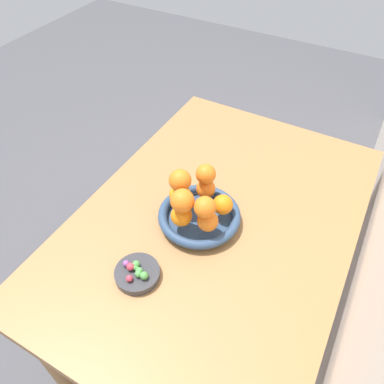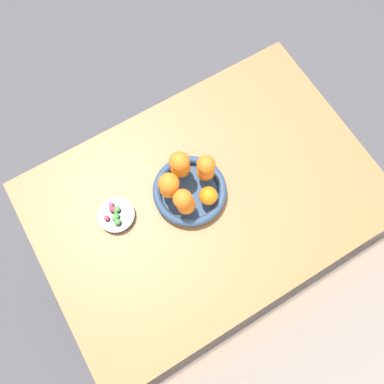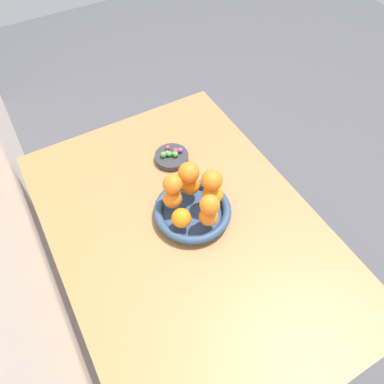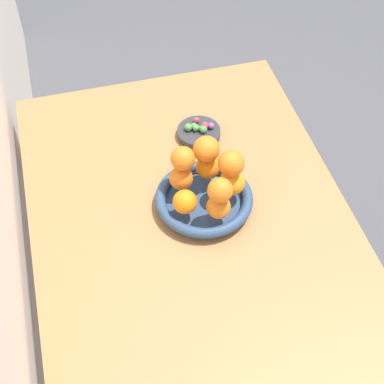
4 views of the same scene
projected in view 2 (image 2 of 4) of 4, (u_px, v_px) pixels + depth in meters
ground_plane at (201, 239)px, 1.92m from camera, size 6.00×6.00×0.00m
wall_back at (355, 322)px, 0.61m from camera, size 4.00×0.05×2.50m
dining_table at (205, 204)px, 1.29m from camera, size 1.10×0.76×0.74m
fruit_bowl at (190, 191)px, 1.19m from camera, size 0.24×0.24×0.04m
candy_dish at (117, 215)px, 1.18m from camera, size 0.12×0.12×0.02m
orange_0 at (180, 168)px, 1.17m from camera, size 0.06×0.06×0.06m
orange_1 at (169, 189)px, 1.15m from camera, size 0.06×0.06×0.06m
orange_2 at (186, 205)px, 1.13m from camera, size 0.06×0.06×0.06m
orange_3 at (208, 196)px, 1.14m from camera, size 0.06×0.06×0.06m
orange_4 at (206, 172)px, 1.16m from camera, size 0.06×0.06×0.06m
orange_5 at (169, 183)px, 1.09m from camera, size 0.06×0.06×0.06m
orange_6 at (182, 199)px, 1.08m from camera, size 0.06×0.06×0.06m
orange_7 at (179, 162)px, 1.10m from camera, size 0.06×0.06×0.06m
orange_8 at (206, 165)px, 1.11m from camera, size 0.06×0.06×0.06m
candy_ball_0 at (116, 216)px, 1.16m from camera, size 0.02×0.02×0.02m
candy_ball_1 at (115, 218)px, 1.16m from camera, size 0.02×0.02×0.02m
candy_ball_2 at (117, 209)px, 1.17m from camera, size 0.02×0.02×0.02m
candy_ball_3 at (111, 204)px, 1.17m from camera, size 0.02×0.02×0.02m
candy_ball_4 at (112, 209)px, 1.17m from camera, size 0.02×0.02×0.02m
candy_ball_5 at (117, 222)px, 1.15m from camera, size 0.02×0.02×0.02m
candy_ball_6 at (107, 218)px, 1.16m from camera, size 0.02×0.02×0.02m
candy_ball_7 at (116, 212)px, 1.17m from camera, size 0.02×0.02×0.02m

